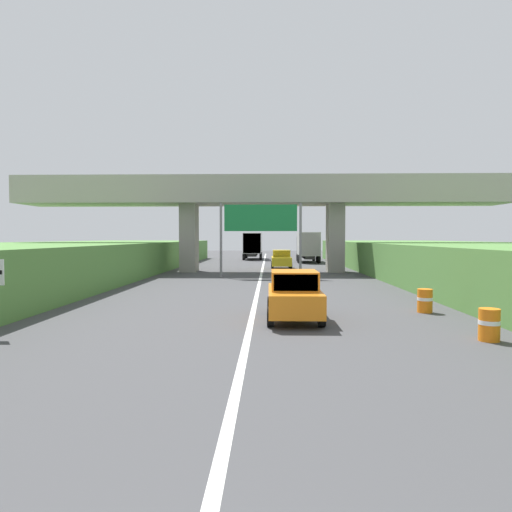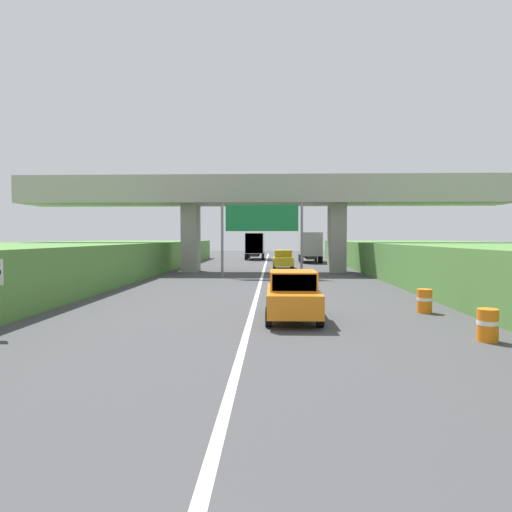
{
  "view_description": "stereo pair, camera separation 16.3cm",
  "coord_description": "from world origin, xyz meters",
  "views": [
    {
      "loc": [
        0.62,
        -0.7,
        2.86
      ],
      "look_at": [
        0.0,
        20.83,
        2.0
      ],
      "focal_mm": 32.45,
      "sensor_mm": 36.0,
      "label": 1
    },
    {
      "loc": [
        0.78,
        -0.7,
        2.86
      ],
      "look_at": [
        0.0,
        20.83,
        2.0
      ],
      "focal_mm": 32.45,
      "sensor_mm": 36.0,
      "label": 2
    }
  ],
  "objects": [
    {
      "name": "construction_barrel_1",
      "position": [
        6.7,
        12.16,
        0.46
      ],
      "size": [
        0.57,
        0.57,
        0.9
      ],
      "color": "orange",
      "rests_on": "ground"
    },
    {
      "name": "lane_centre_stripe",
      "position": [
        0.0,
        30.3,
        0.0
      ],
      "size": [
        0.2,
        100.61,
        0.01
      ],
      "primitive_type": "cube",
      "color": "white",
      "rests_on": "ground"
    },
    {
      "name": "construction_barrel_2",
      "position": [
        6.56,
        17.02,
        0.46
      ],
      "size": [
        0.57,
        0.57,
        0.9
      ],
      "color": "orange",
      "rests_on": "ground"
    },
    {
      "name": "overpass_bridge",
      "position": [
        0.0,
        37.88,
        5.9
      ],
      "size": [
        40.0,
        4.8,
        7.82
      ],
      "color": "#9E998E",
      "rests_on": "ground"
    },
    {
      "name": "car_orange",
      "position": [
        1.48,
        15.27,
        0.86
      ],
      "size": [
        1.86,
        4.1,
        1.72
      ],
      "color": "orange",
      "rests_on": "ground"
    },
    {
      "name": "car_yellow",
      "position": [
        1.73,
        41.59,
        0.86
      ],
      "size": [
        1.86,
        4.1,
        1.72
      ],
      "color": "gold",
      "rests_on": "ground"
    },
    {
      "name": "overhead_highway_sign",
      "position": [
        0.0,
        32.39,
        3.92
      ],
      "size": [
        5.88,
        0.18,
        5.32
      ],
      "color": "slate",
      "rests_on": "ground"
    },
    {
      "name": "truck_white",
      "position": [
        -1.54,
        60.02,
        1.93
      ],
      "size": [
        2.44,
        7.3,
        3.44
      ],
      "color": "black",
      "rests_on": "ground"
    },
    {
      "name": "truck_black",
      "position": [
        5.06,
        52.87,
        1.93
      ],
      "size": [
        2.44,
        7.3,
        3.44
      ],
      "color": "black",
      "rests_on": "ground"
    }
  ]
}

